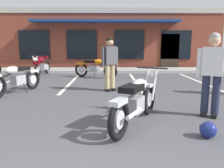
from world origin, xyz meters
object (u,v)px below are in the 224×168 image
object	(u,v)px
person_by_back_row	(212,70)
helmet_on_pavement	(208,130)
motorcycle_blue_standard	(42,64)
motorcycle_red_sportbike	(96,67)
motorcycle_foreground_classic	(137,100)
motorcycle_black_cruiser	(16,78)
person_in_shorts_foreground	(110,61)

from	to	relation	value
person_by_back_row	helmet_on_pavement	xyz separation A→B (m)	(-0.50, -1.07, -0.82)
motorcycle_blue_standard	motorcycle_red_sportbike	bearing A→B (deg)	-16.56
motorcycle_foreground_classic	motorcycle_blue_standard	world-z (taller)	same
motorcycle_red_sportbike	motorcycle_black_cruiser	bearing A→B (deg)	-123.95
motorcycle_foreground_classic	helmet_on_pavement	xyz separation A→B (m)	(1.05, -0.59, -0.33)
motorcycle_red_sportbike	motorcycle_black_cruiser	distance (m)	3.93
person_by_back_row	motorcycle_black_cruiser	bearing A→B (deg)	155.09
motorcycle_black_cruiser	person_in_shorts_foreground	xyz separation A→B (m)	(2.80, 0.38, 0.49)
person_by_back_row	motorcycle_red_sportbike	bearing A→B (deg)	115.53
motorcycle_foreground_classic	motorcycle_blue_standard	bearing A→B (deg)	118.66
person_by_back_row	person_in_shorts_foreground	bearing A→B (deg)	127.56
motorcycle_black_cruiser	motorcycle_red_sportbike	bearing A→B (deg)	56.05
motorcycle_foreground_classic	motorcycle_red_sportbike	bearing A→B (deg)	100.23
motorcycle_foreground_classic	motorcycle_black_cruiser	size ratio (longest dim) A/B	0.96
person_in_shorts_foreground	motorcycle_black_cruiser	bearing A→B (deg)	-172.20
motorcycle_black_cruiser	person_by_back_row	bearing A→B (deg)	-24.91
motorcycle_foreground_classic	motorcycle_red_sportbike	distance (m)	6.07
motorcycle_black_cruiser	person_by_back_row	world-z (taller)	person_by_back_row
motorcycle_red_sportbike	motorcycle_blue_standard	xyz separation A→B (m)	(-2.61, 0.78, 0.07)
person_by_back_row	helmet_on_pavement	size ratio (longest dim) A/B	6.44
person_by_back_row	helmet_on_pavement	world-z (taller)	person_by_back_row
motorcycle_foreground_classic	helmet_on_pavement	distance (m)	1.25
motorcycle_foreground_classic	motorcycle_red_sportbike	world-z (taller)	same
person_in_shorts_foreground	helmet_on_pavement	bearing A→B (deg)	-67.63
motorcycle_red_sportbike	motorcycle_black_cruiser	world-z (taller)	same
motorcycle_blue_standard	helmet_on_pavement	distance (m)	8.76
motorcycle_black_cruiser	person_in_shorts_foreground	size ratio (longest dim) A/B	1.20
motorcycle_blue_standard	person_in_shorts_foreground	size ratio (longest dim) A/B	1.26
motorcycle_black_cruiser	person_by_back_row	distance (m)	5.34
motorcycle_red_sportbike	motorcycle_blue_standard	size ratio (longest dim) A/B	0.94
person_in_shorts_foreground	person_by_back_row	distance (m)	3.31
motorcycle_black_cruiser	helmet_on_pavement	bearing A→B (deg)	-37.45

